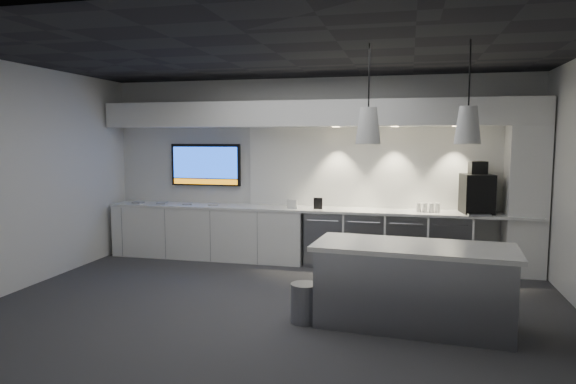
% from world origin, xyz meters
% --- Properties ---
extents(floor, '(7.00, 7.00, 0.00)m').
position_xyz_m(floor, '(0.00, 0.00, 0.00)').
color(floor, '#333235').
rests_on(floor, ground).
extents(ceiling, '(7.00, 7.00, 0.00)m').
position_xyz_m(ceiling, '(0.00, 0.00, 3.00)').
color(ceiling, black).
rests_on(ceiling, wall_back).
extents(wall_back, '(7.00, 0.00, 7.00)m').
position_xyz_m(wall_back, '(0.00, 2.50, 1.50)').
color(wall_back, silver).
rests_on(wall_back, floor).
extents(wall_front, '(7.00, 0.00, 7.00)m').
position_xyz_m(wall_front, '(0.00, -2.50, 1.50)').
color(wall_front, silver).
rests_on(wall_front, floor).
extents(wall_left, '(0.00, 7.00, 7.00)m').
position_xyz_m(wall_left, '(-3.50, 0.00, 1.50)').
color(wall_left, silver).
rests_on(wall_left, floor).
extents(back_counter, '(6.80, 0.65, 0.04)m').
position_xyz_m(back_counter, '(0.00, 2.17, 0.88)').
color(back_counter, white).
rests_on(back_counter, left_base_cabinets).
extents(left_base_cabinets, '(3.30, 0.63, 0.86)m').
position_xyz_m(left_base_cabinets, '(-1.75, 2.17, 0.43)').
color(left_base_cabinets, white).
rests_on(left_base_cabinets, floor).
extents(fridge_unit_a, '(0.60, 0.61, 0.85)m').
position_xyz_m(fridge_unit_a, '(0.25, 2.17, 0.42)').
color(fridge_unit_a, gray).
rests_on(fridge_unit_a, floor).
extents(fridge_unit_b, '(0.60, 0.61, 0.85)m').
position_xyz_m(fridge_unit_b, '(0.88, 2.17, 0.42)').
color(fridge_unit_b, gray).
rests_on(fridge_unit_b, floor).
extents(fridge_unit_c, '(0.60, 0.61, 0.85)m').
position_xyz_m(fridge_unit_c, '(1.51, 2.17, 0.42)').
color(fridge_unit_c, gray).
rests_on(fridge_unit_c, floor).
extents(fridge_unit_d, '(0.60, 0.61, 0.85)m').
position_xyz_m(fridge_unit_d, '(2.14, 2.17, 0.42)').
color(fridge_unit_d, gray).
rests_on(fridge_unit_d, floor).
extents(backsplash, '(4.60, 0.03, 1.30)m').
position_xyz_m(backsplash, '(1.20, 2.48, 1.55)').
color(backsplash, white).
rests_on(backsplash, wall_back).
extents(soffit, '(6.90, 0.60, 0.40)m').
position_xyz_m(soffit, '(0.00, 2.20, 2.40)').
color(soffit, white).
rests_on(soffit, wall_back).
extents(column, '(0.55, 0.55, 2.60)m').
position_xyz_m(column, '(3.20, 2.20, 1.30)').
color(column, white).
rests_on(column, floor).
extents(wall_tv, '(1.25, 0.07, 0.72)m').
position_xyz_m(wall_tv, '(-1.90, 2.45, 1.56)').
color(wall_tv, black).
rests_on(wall_tv, wall_back).
extents(island, '(2.17, 1.07, 0.89)m').
position_xyz_m(island, '(1.60, -0.34, 0.45)').
color(island, gray).
rests_on(island, floor).
extents(bin, '(0.35, 0.35, 0.43)m').
position_xyz_m(bin, '(0.44, -0.49, 0.22)').
color(bin, gray).
rests_on(bin, floor).
extents(coffee_machine, '(0.49, 0.65, 0.78)m').
position_xyz_m(coffee_machine, '(2.53, 2.20, 1.22)').
color(coffee_machine, black).
rests_on(coffee_machine, back_counter).
extents(sign_black, '(0.14, 0.02, 0.18)m').
position_xyz_m(sign_black, '(0.14, 2.09, 0.99)').
color(sign_black, black).
rests_on(sign_black, back_counter).
extents(sign_white, '(0.18, 0.07, 0.14)m').
position_xyz_m(sign_white, '(-0.28, 2.06, 0.97)').
color(sign_white, white).
rests_on(sign_white, back_counter).
extents(cup_cluster, '(0.34, 0.16, 0.14)m').
position_xyz_m(cup_cluster, '(1.83, 2.16, 0.97)').
color(cup_cluster, white).
rests_on(cup_cluster, back_counter).
extents(tray_a, '(0.17, 0.17, 0.02)m').
position_xyz_m(tray_a, '(-3.01, 2.09, 0.91)').
color(tray_a, gray).
rests_on(tray_a, back_counter).
extents(tray_b, '(0.19, 0.19, 0.02)m').
position_xyz_m(tray_b, '(-2.56, 2.09, 0.91)').
color(tray_b, gray).
rests_on(tray_b, back_counter).
extents(tray_c, '(0.20, 0.20, 0.02)m').
position_xyz_m(tray_c, '(-2.11, 2.11, 0.91)').
color(tray_c, gray).
rests_on(tray_c, back_counter).
extents(tray_d, '(0.20, 0.20, 0.02)m').
position_xyz_m(tray_d, '(-1.65, 2.14, 0.91)').
color(tray_d, gray).
rests_on(tray_d, back_counter).
extents(pendant_left, '(0.27, 0.27, 1.08)m').
position_xyz_m(pendant_left, '(1.10, -0.34, 2.15)').
color(pendant_left, white).
rests_on(pendant_left, ceiling).
extents(pendant_right, '(0.27, 0.27, 1.08)m').
position_xyz_m(pendant_right, '(2.10, -0.34, 2.15)').
color(pendant_right, white).
rests_on(pendant_right, ceiling).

